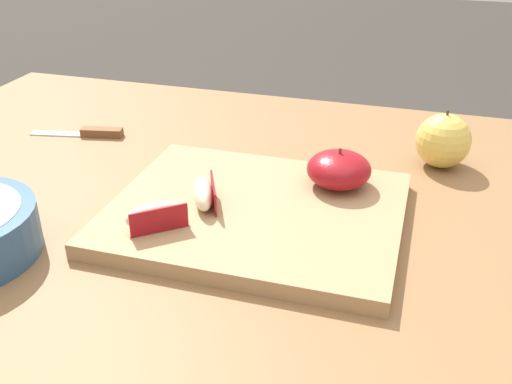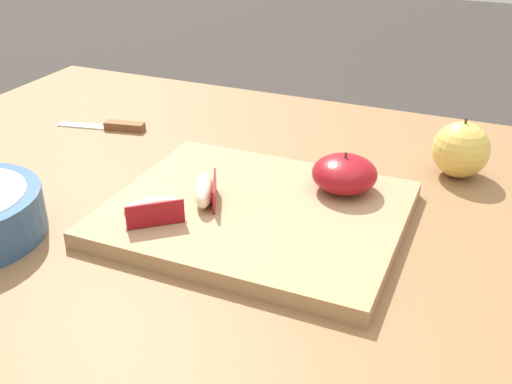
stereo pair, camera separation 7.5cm
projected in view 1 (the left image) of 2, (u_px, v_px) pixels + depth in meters
The scene contains 7 objects.
dining_table at pixel (285, 287), 0.79m from camera, with size 1.44×0.99×0.74m.
cutting_board at pixel (256, 213), 0.77m from camera, with size 0.37×0.30×0.02m.
apple_half_skin_up at pixel (339, 169), 0.80m from camera, with size 0.09×0.09×0.05m.
apple_wedge_near_knife at pixel (204, 193), 0.76m from camera, with size 0.05×0.08×0.03m.
apple_wedge_back at pixel (156, 215), 0.71m from camera, with size 0.07×0.07×0.03m.
paring_knife at pixel (94, 133), 1.02m from camera, with size 0.16×0.05×0.01m.
whole_apple_golden at pixel (443, 141), 0.90m from camera, with size 0.08×0.08×0.09m.
Camera 1 is at (0.15, -0.62, 1.14)m, focal length 41.93 mm.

